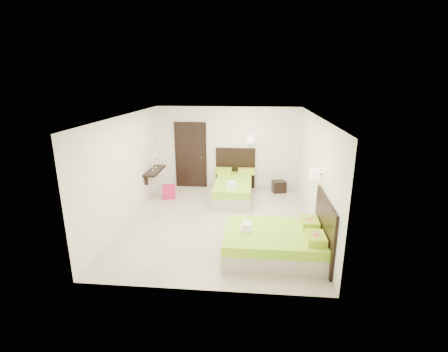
# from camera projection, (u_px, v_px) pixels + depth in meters

# --- Properties ---
(floor) EXTENTS (5.50, 5.50, 0.00)m
(floor) POSITION_uv_depth(u_px,v_px,m) (219.00, 222.00, 8.07)
(floor) COLOR #C1B4A0
(floor) RESTS_ON ground
(bed_single) EXTENTS (1.26, 2.10, 1.74)m
(bed_single) POSITION_uv_depth(u_px,v_px,m) (233.00, 187.00, 9.67)
(bed_single) COLOR #BDB2A1
(bed_single) RESTS_ON ground
(bed_double) EXTENTS (1.98, 1.69, 1.64)m
(bed_double) POSITION_uv_depth(u_px,v_px,m) (278.00, 242.00, 6.46)
(bed_double) COLOR #BDB2A1
(bed_double) RESTS_ON ground
(nightstand) EXTENTS (0.46, 0.42, 0.35)m
(nightstand) POSITION_uv_depth(u_px,v_px,m) (279.00, 186.00, 10.17)
(nightstand) COLOR black
(nightstand) RESTS_ON ground
(ottoman) EXTENTS (0.44, 0.44, 0.37)m
(ottoman) POSITION_uv_depth(u_px,v_px,m) (169.00, 192.00, 9.65)
(ottoman) COLOR #AA164A
(ottoman) RESTS_ON ground
(door) EXTENTS (1.02, 0.15, 2.14)m
(door) POSITION_uv_depth(u_px,v_px,m) (191.00, 155.00, 10.45)
(door) COLOR black
(door) RESTS_ON ground
(console_shelf) EXTENTS (0.35, 1.20, 0.78)m
(console_shelf) POSITION_uv_depth(u_px,v_px,m) (154.00, 171.00, 9.55)
(console_shelf) COLOR black
(console_shelf) RESTS_ON ground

